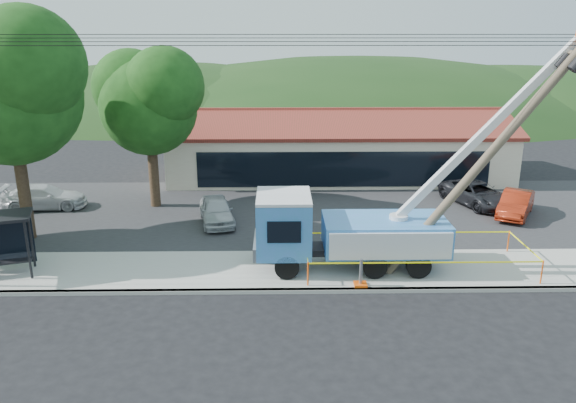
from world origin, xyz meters
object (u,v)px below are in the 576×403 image
(leaning_pole, at_px, (495,148))
(car_red, at_px, (514,217))
(utility_truck, at_px, (347,228))
(car_silver, at_px, (217,224))
(car_white, at_px, (46,210))
(car_dark, at_px, (475,206))

(leaning_pole, xyz_separation_m, car_red, (4.36, 7.33, -5.33))
(utility_truck, relative_size, car_red, 3.21)
(leaning_pole, distance_m, car_silver, 14.26)
(car_white, relative_size, car_dark, 0.95)
(car_red, bearing_deg, car_dark, 157.10)
(utility_truck, xyz_separation_m, leaning_pole, (5.53, -0.66, 3.45))
(utility_truck, xyz_separation_m, car_dark, (8.45, 8.62, -1.88))
(utility_truck, bearing_deg, leaning_pole, -6.85)
(car_red, relative_size, car_dark, 0.85)
(leaning_pole, height_order, car_white, leaning_pole)
(leaning_pole, height_order, car_dark, leaning_pole)
(car_silver, xyz_separation_m, car_dark, (14.47, 2.85, 0.00))
(leaning_pole, distance_m, car_dark, 11.10)
(utility_truck, distance_m, car_white, 18.07)
(utility_truck, relative_size, leaning_pole, 1.34)
(car_white, bearing_deg, car_red, -99.39)
(leaning_pole, relative_size, car_red, 2.40)
(car_red, bearing_deg, utility_truck, -115.30)
(leaning_pole, xyz_separation_m, car_silver, (-11.55, 6.44, -5.33))
(car_white, distance_m, car_dark, 24.34)
(car_silver, height_order, car_dark, car_silver)
(car_white, xyz_separation_m, car_dark, (24.34, 0.23, 0.00))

